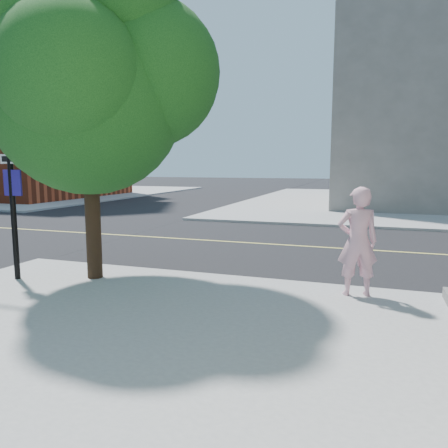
% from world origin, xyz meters
% --- Properties ---
extents(ground, '(140.00, 140.00, 0.00)m').
position_xyz_m(ground, '(0.00, 0.00, 0.00)').
color(ground, black).
rests_on(ground, ground).
extents(road_ew, '(140.00, 9.00, 0.01)m').
position_xyz_m(road_ew, '(0.00, 4.50, 0.01)').
color(road_ew, black).
rests_on(road_ew, ground).
extents(sidewalk_nw, '(26.00, 25.00, 0.12)m').
position_xyz_m(sidewalk_nw, '(-23.00, 21.50, 0.06)').
color(sidewalk_nw, '#979797').
rests_on(sidewalk_nw, ground).
extents(church, '(15.20, 12.00, 14.40)m').
position_xyz_m(church, '(-20.00, 18.00, 7.18)').
color(church, '#91391E').
rests_on(church, sidewalk_nw).
extents(man_on_phone, '(0.83, 0.66, 2.01)m').
position_xyz_m(man_on_phone, '(6.88, -0.63, 1.13)').
color(man_on_phone, '#D99EB0').
rests_on(man_on_phone, sidewalk_se).
extents(street_tree, '(4.89, 4.45, 6.49)m').
position_xyz_m(street_tree, '(1.64, -1.11, 4.31)').
color(street_tree, black).
rests_on(street_tree, sidewalk_se).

